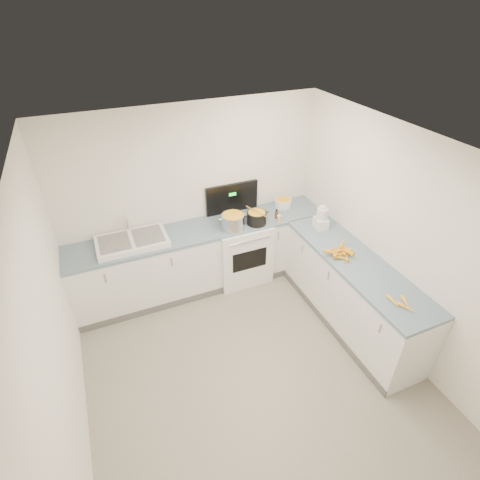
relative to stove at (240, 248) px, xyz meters
name	(u,v)px	position (x,y,z in m)	size (l,w,h in m)	color
floor	(254,374)	(-0.55, -1.69, -0.47)	(3.50, 4.00, 0.00)	gray
ceiling	(261,163)	(-0.55, -1.69, 2.03)	(3.50, 4.00, 0.00)	white
wall_back	(193,198)	(-0.55, 0.31, 0.78)	(3.50, 2.50, 0.00)	white
wall_left	(53,349)	(-2.30, -1.69, 0.78)	(4.00, 2.50, 0.00)	white
wall_right	(403,248)	(1.20, -1.69, 0.78)	(4.00, 2.50, 0.00)	white
counter_back	(203,257)	(-0.55, 0.01, 0.00)	(3.50, 0.62, 0.94)	white
counter_right	(351,292)	(0.90, -1.39, 0.00)	(0.62, 2.20, 0.94)	white
stove	(240,248)	(0.00, 0.00, 0.00)	(0.76, 0.65, 1.36)	white
sink	(132,241)	(-1.45, 0.02, 0.50)	(0.86, 0.52, 0.31)	white
steel_pot	(233,222)	(-0.16, -0.14, 0.56)	(0.31, 0.31, 0.22)	silver
black_pot	(257,218)	(0.18, -0.15, 0.54)	(0.26, 0.26, 0.19)	black
wooden_spoon	(257,212)	(0.18, -0.15, 0.64)	(0.02, 0.02, 0.42)	#AD7A47
mixing_bowl	(283,203)	(0.73, 0.13, 0.52)	(0.24, 0.24, 0.11)	white
extract_bottle	(276,214)	(0.49, -0.13, 0.52)	(0.04, 0.04, 0.11)	#593319
spice_jar	(279,219)	(0.47, -0.24, 0.51)	(0.05, 0.05, 0.09)	#E5B266
food_processor	(321,219)	(0.91, -0.58, 0.60)	(0.18, 0.21, 0.32)	white
carrot_pile	(340,251)	(0.79, -1.18, 0.50)	(0.40, 0.37, 0.09)	gold
peeled_carrots	(402,303)	(0.84, -2.14, 0.49)	(0.18, 0.30, 0.04)	yellow
peelings	(116,243)	(-1.64, -0.01, 0.54)	(0.25, 0.28, 0.01)	tan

